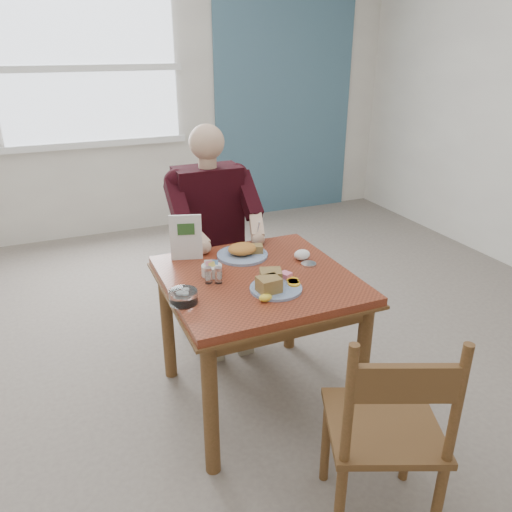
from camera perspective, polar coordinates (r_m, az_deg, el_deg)
name	(u,v)px	position (r m, az deg, el deg)	size (l,w,h in m)	color
floor	(258,397)	(2.88, 0.18, -15.81)	(6.00, 6.00, 0.00)	#6C5F58
wall_back	(134,90)	(5.15, -13.77, 18.00)	(5.50, 5.50, 0.00)	silver
accent_panel	(285,85)	(5.63, 3.38, 18.98)	(1.60, 0.02, 2.80)	#42677B
lemon_wedge	(265,298)	(2.24, 1.09, -4.79)	(0.06, 0.04, 0.03)	yellow
napkin	(302,255)	(2.66, 5.29, 0.15)	(0.09, 0.07, 0.06)	white
metal_dish	(309,264)	(2.61, 6.04, -0.92)	(0.08, 0.08, 0.01)	silver
window	(88,68)	(5.05, -18.65, 19.68)	(1.72, 0.04, 1.42)	white
table	(258,295)	(2.53, 0.20, -4.52)	(0.92, 0.92, 0.75)	maroon
chair_far	(210,265)	(3.28, -5.32, -0.99)	(0.42, 0.42, 0.95)	brown
chair_near	(386,431)	(2.04, 14.64, -18.83)	(0.55, 0.55, 0.95)	brown
diner	(212,221)	(3.07, -5.02, 4.03)	(0.53, 0.56, 1.39)	gray
near_plate	(273,284)	(2.33, 2.00, -3.16)	(0.27, 0.26, 0.08)	white
far_plate	(243,252)	(2.69, -1.45, 0.51)	(0.35, 0.35, 0.07)	white
caddy	(212,270)	(2.48, -5.08, -1.61)	(0.12, 0.12, 0.08)	white
shakers	(213,275)	(2.40, -4.89, -2.19)	(0.09, 0.07, 0.08)	white
creamer	(183,297)	(2.24, -8.29, -4.62)	(0.15, 0.15, 0.06)	white
menu	(186,237)	(2.64, -8.01, 2.14)	(0.17, 0.06, 0.25)	white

